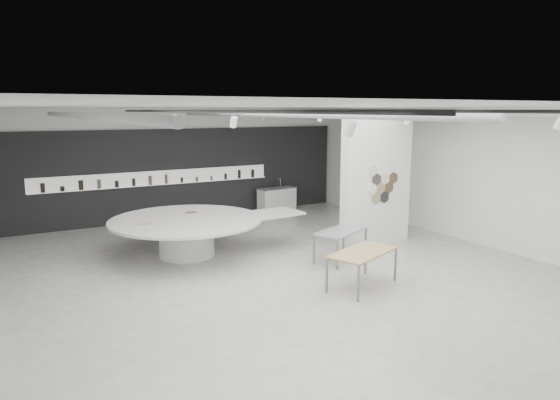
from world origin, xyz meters
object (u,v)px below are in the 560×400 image
sample_table_wood (363,254)px  partition_column (376,180)px  sample_table_stone (341,233)px  display_island (190,231)px  kitchen_counter (277,199)px

sample_table_wood → partition_column: bearing=46.1°
sample_table_wood → sample_table_stone: bearing=67.7°
display_island → kitchen_counter: size_ratio=3.37×
partition_column → sample_table_stone: 2.28m
kitchen_counter → sample_table_stone: bearing=-112.1°
display_island → sample_table_stone: (3.15, -2.23, 0.06)m
display_island → kitchen_counter: (4.85, 4.14, -0.22)m
sample_table_wood → sample_table_stone: sample_table_wood is taller
sample_table_stone → sample_table_wood: bearing=-112.3°
sample_table_wood → sample_table_stone: (0.73, 1.79, -0.02)m
display_island → sample_table_stone: 3.86m
sample_table_wood → sample_table_stone: 1.93m
partition_column → sample_table_wood: size_ratio=1.94×
partition_column → kitchen_counter: partition_column is taller
sample_table_stone → kitchen_counter: (1.70, 6.37, -0.28)m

